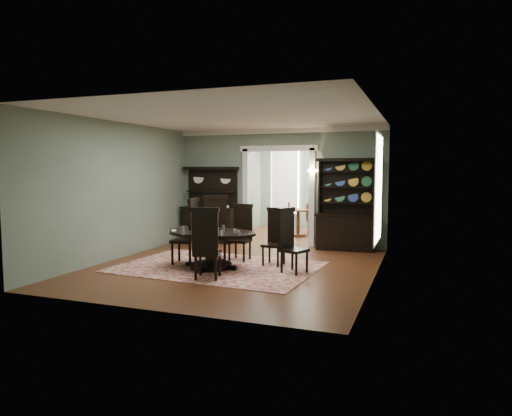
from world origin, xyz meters
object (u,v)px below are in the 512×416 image
(dining_table, at_px, (211,243))
(sideboard, at_px, (210,216))
(welsh_dresser, at_px, (345,217))
(parlor_table, at_px, (298,218))

(dining_table, relative_size, sideboard, 0.96)
(sideboard, relative_size, welsh_dresser, 0.91)
(dining_table, xyz_separation_m, welsh_dresser, (2.16, 3.03, 0.29))
(welsh_dresser, bearing_deg, parlor_table, 129.95)
(dining_table, distance_m, welsh_dresser, 3.73)
(dining_table, height_order, sideboard, sideboard)
(sideboard, xyz_separation_m, welsh_dresser, (3.65, -0.01, 0.10))
(welsh_dresser, bearing_deg, dining_table, -128.28)
(sideboard, xyz_separation_m, parlor_table, (1.98, 1.80, -0.19))
(welsh_dresser, relative_size, parlor_table, 2.59)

